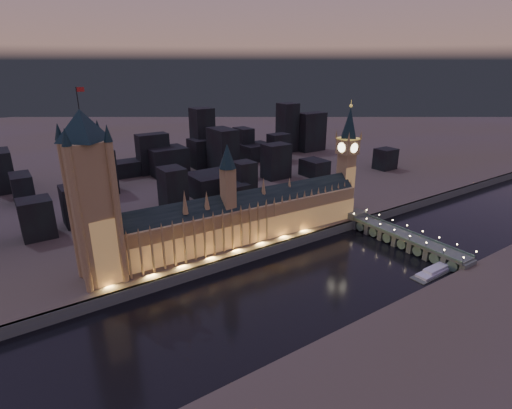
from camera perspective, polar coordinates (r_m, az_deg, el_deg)
ground_plane at (r=278.67m, az=5.57°, el=-10.80°), size 2000.00×2000.00×0.00m
north_bank at (r=732.88m, az=-21.31°, el=7.72°), size 2000.00×960.00×8.00m
embankment_wall at (r=305.31m, az=0.69°, el=-6.94°), size 2000.00×2.50×8.00m
palace_of_westminster at (r=313.84m, az=-0.85°, el=-1.69°), size 202.00×30.03×78.00m
victoria_tower at (r=259.77m, az=-22.47°, el=1.75°), size 31.68×31.68×120.17m
elizabeth_tower at (r=367.61m, az=12.93°, el=7.31°), size 18.00×18.00×102.18m
westminster_bridge at (r=345.52m, az=19.90°, el=-4.52°), size 17.12×113.00×15.90m
river_boat at (r=315.17m, az=24.49°, el=-8.48°), size 48.13×11.60×4.50m
city_backdrop at (r=485.78m, az=-9.84°, el=6.45°), size 496.98×215.63×85.63m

